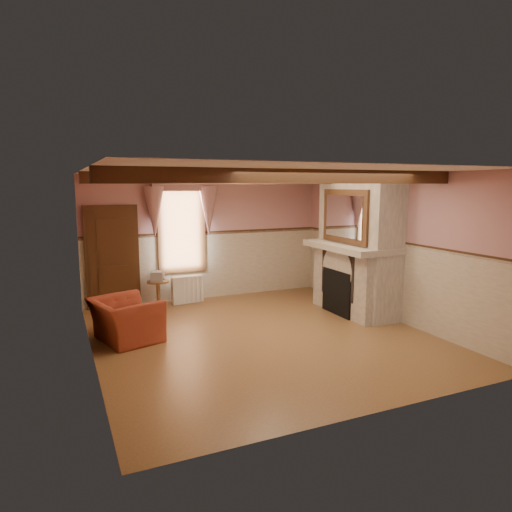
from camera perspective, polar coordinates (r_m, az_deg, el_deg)
name	(u,v)px	position (r m, az deg, el deg)	size (l,w,h in m)	color
floor	(262,335)	(8.01, 0.71, -9.91)	(5.50, 6.00, 0.01)	brown
ceiling	(262,171)	(7.59, 0.75, 10.54)	(5.50, 6.00, 0.01)	silver
wall_back	(207,237)	(10.46, -6.13, 2.34)	(5.50, 0.02, 2.80)	#B17B7F
wall_front	(376,294)	(5.15, 14.78, -4.64)	(5.50, 0.02, 2.80)	#B17B7F
wall_left	(89,267)	(7.01, -20.18, -1.36)	(0.02, 6.00, 2.80)	#B17B7F
wall_right	(391,247)	(9.16, 16.58, 1.10)	(0.02, 6.00, 2.80)	#B17B7F
wainscot	(262,293)	(7.80, 0.72, -4.68)	(5.50, 6.00, 1.50)	beige
chair_rail	(262,250)	(7.66, 0.73, 0.78)	(5.50, 6.00, 0.08)	black
firebox	(340,292)	(9.35, 10.41, -4.45)	(0.20, 0.95, 0.90)	black
armchair	(126,320)	(7.96, -15.99, -7.68)	(1.10, 0.96, 0.71)	maroon
side_table	(158,293)	(10.06, -12.11, -4.57)	(0.46, 0.46, 0.55)	brown
book_stack	(157,276)	(9.98, -12.22, -2.48)	(0.26, 0.32, 0.20)	#B7AD8C
radiator	(187,289)	(10.20, -8.58, -4.15)	(0.70, 0.18, 0.60)	silver
bowl	(344,240)	(9.50, 10.99, 1.96)	(0.35, 0.35, 0.09)	brown
mantel_clock	(329,235)	(9.96, 9.15, 2.65)	(0.14, 0.24, 0.20)	#2F200D
oil_lamp	(334,234)	(9.81, 9.72, 2.78)	(0.11, 0.11, 0.28)	gold
candle_red	(371,243)	(8.82, 14.17, 1.57)	(0.06, 0.06, 0.16)	#AE1A15
jar_yellow	(362,243)	(9.04, 13.08, 1.65)	(0.06, 0.06, 0.12)	gold
fireplace	(359,244)	(9.42, 12.71, 1.46)	(0.85, 2.00, 2.80)	gray
mantel	(351,247)	(9.32, 11.81, 1.16)	(1.05, 2.05, 0.12)	gray
overmantel_mirror	(344,216)	(9.16, 10.99, 4.89)	(0.06, 1.44, 1.04)	silver
door	(112,259)	(10.01, -17.51, -0.33)	(1.10, 0.10, 2.10)	black
window	(181,227)	(10.24, -9.31, 3.54)	(1.06, 0.08, 2.02)	white
window_drapes	(182,200)	(10.11, -9.26, 6.89)	(1.30, 0.14, 1.40)	gray
ceiling_beam_front	(297,176)	(6.52, 5.21, 9.90)	(5.50, 0.18, 0.20)	black
ceiling_beam_back	(235,178)	(8.69, -2.59, 9.66)	(5.50, 0.18, 0.20)	black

